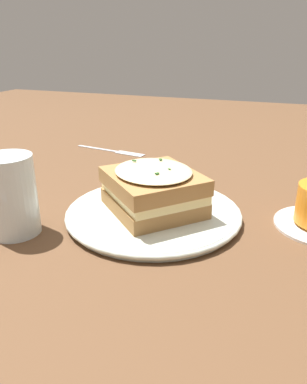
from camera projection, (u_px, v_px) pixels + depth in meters
ground_plane at (140, 217)px, 0.56m from camera, size 2.40×2.40×0.00m
dinner_plate at (154, 213)px, 0.56m from camera, size 0.26×0.26×0.01m
sandwich at (154, 189)px, 0.54m from camera, size 0.18×0.18×0.07m
water_glass at (11, 195)px, 0.50m from camera, size 0.07×0.07×0.11m
fork at (117, 151)px, 0.88m from camera, size 0.19×0.04×0.00m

